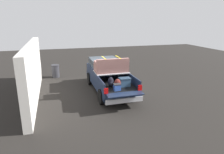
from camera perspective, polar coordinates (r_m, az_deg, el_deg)
The scene contains 4 objects.
ground_plane at distance 12.62m, azimuth -0.76°, elevation -4.08°, with size 40.00×40.00×0.00m, color black.
pickup_truck at distance 12.65m, azimuth -1.20°, elevation 0.54°, with size 6.05×2.06×2.23m.
building_facade at distance 12.20m, azimuth -21.41°, elevation 1.57°, with size 8.40×0.36×3.05m, color silver.
trash_can at distance 16.14m, azimuth -15.64°, elevation 1.66°, with size 0.60×0.60×0.98m.
Camera 1 is at (-11.43, 3.14, 4.35)m, focal length 32.40 mm.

